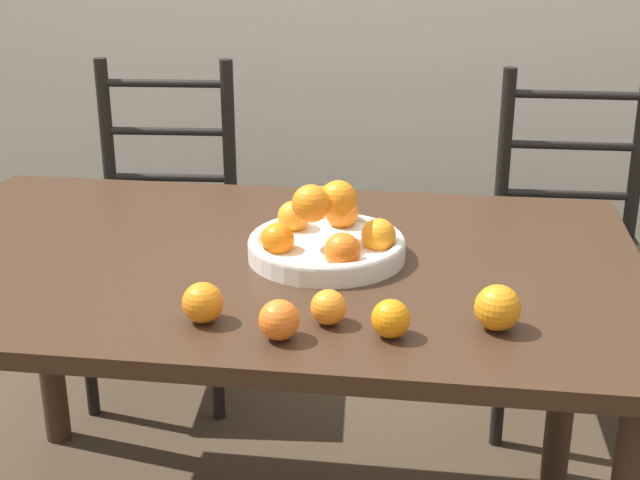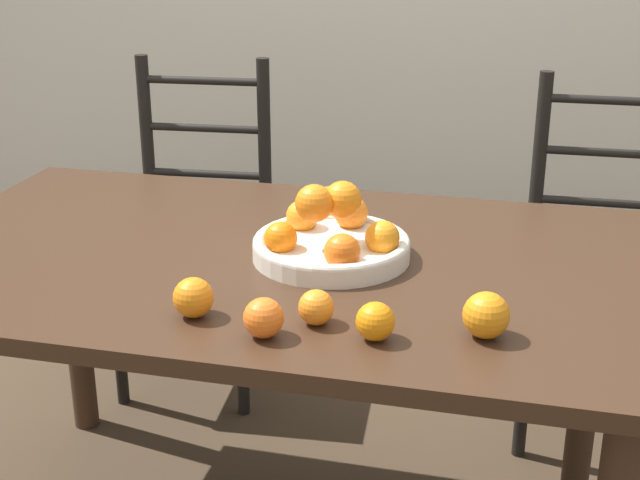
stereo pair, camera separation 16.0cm
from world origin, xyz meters
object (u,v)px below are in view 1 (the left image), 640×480
at_px(orange_loose_2, 203,303).
at_px(chair_right, 568,259).
at_px(fruit_bowl, 327,238).
at_px(chair_left, 163,238).
at_px(orange_loose_0, 391,319).
at_px(orange_loose_4, 328,307).
at_px(orange_loose_1, 498,308).
at_px(orange_loose_3, 279,320).

distance_m(orange_loose_2, chair_right, 1.36).
xyz_separation_m(fruit_bowl, chair_left, (-0.60, 0.76, -0.32)).
xyz_separation_m(fruit_bowl, chair_right, (0.60, 0.76, -0.32)).
height_order(orange_loose_0, orange_loose_4, orange_loose_0).
bearing_deg(fruit_bowl, chair_left, 128.48).
xyz_separation_m(fruit_bowl, orange_loose_1, (0.33, -0.28, -0.00)).
height_order(orange_loose_2, chair_right, chair_right).
bearing_deg(orange_loose_4, chair_left, 121.39).
bearing_deg(orange_loose_0, fruit_bowl, 114.57).
bearing_deg(chair_left, orange_loose_4, -63.33).
relative_size(orange_loose_4, chair_left, 0.06).
xyz_separation_m(fruit_bowl, orange_loose_4, (0.04, -0.30, -0.01)).
bearing_deg(orange_loose_2, chair_left, 111.68).
relative_size(orange_loose_2, orange_loose_3, 1.04).
bearing_deg(orange_loose_0, chair_left, 124.67).
relative_size(orange_loose_1, orange_loose_4, 1.28).
bearing_deg(chair_right, orange_loose_3, -120.94).
bearing_deg(orange_loose_3, fruit_bowl, 85.26).
relative_size(orange_loose_0, chair_right, 0.07).
height_order(orange_loose_0, chair_right, chair_right).
height_order(orange_loose_3, chair_right, chair_right).
relative_size(orange_loose_3, chair_left, 0.07).
distance_m(orange_loose_2, orange_loose_4, 0.22).
bearing_deg(orange_loose_4, orange_loose_1, 4.02).
height_order(orange_loose_1, chair_left, chair_left).
distance_m(fruit_bowl, orange_loose_4, 0.30).
bearing_deg(orange_loose_2, chair_right, 54.55).
distance_m(orange_loose_4, chair_left, 1.28).
height_order(orange_loose_0, chair_left, chair_left).
xyz_separation_m(orange_loose_2, orange_loose_3, (0.14, -0.05, -0.00)).
bearing_deg(orange_loose_4, chair_right, 62.38).
height_order(orange_loose_4, chair_right, chair_right).
relative_size(fruit_bowl, chair_left, 0.32).
height_order(orange_loose_1, orange_loose_4, orange_loose_1).
xyz_separation_m(orange_loose_1, orange_loose_3, (-0.36, -0.09, -0.01)).
xyz_separation_m(orange_loose_1, orange_loose_4, (-0.29, -0.02, -0.01)).
bearing_deg(chair_left, fruit_bowl, -56.23).
xyz_separation_m(orange_loose_4, chair_left, (-0.65, 1.06, -0.31)).
bearing_deg(orange_loose_1, orange_loose_3, -166.30).
height_order(fruit_bowl, chair_right, chair_right).
bearing_deg(orange_loose_4, fruit_bowl, 98.16).
relative_size(orange_loose_1, chair_left, 0.08).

